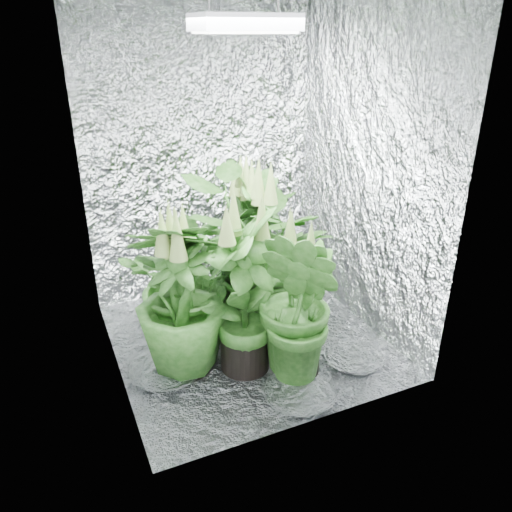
{
  "coord_description": "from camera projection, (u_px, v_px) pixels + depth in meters",
  "views": [
    {
      "loc": [
        -1.04,
        -2.46,
        1.8
      ],
      "look_at": [
        0.06,
        0.0,
        0.57
      ],
      "focal_mm": 35.0,
      "sensor_mm": 36.0,
      "label": 1
    }
  ],
  "objects": [
    {
      "name": "plant_f",
      "position": [
        244.0,
        293.0,
        2.72
      ],
      "size": [
        0.7,
        0.7,
        1.06
      ],
      "rotation": [
        0.0,
        0.0,
        4.18
      ],
      "color": "black",
      "rests_on": "ground"
    },
    {
      "name": "plant_a",
      "position": [
        190.0,
        281.0,
        2.96
      ],
      "size": [
        0.94,
        0.94,
        0.93
      ],
      "rotation": [
        0.0,
        0.0,
        6.01
      ],
      "color": "black",
      "rests_on": "ground"
    },
    {
      "name": "plant_e",
      "position": [
        263.0,
        253.0,
        3.11
      ],
      "size": [
        1.14,
        1.14,
        1.1
      ],
      "rotation": [
        0.0,
        0.0,
        3.46
      ],
      "color": "black",
      "rests_on": "ground"
    },
    {
      "name": "plant_c",
      "position": [
        253.0,
        234.0,
        3.65
      ],
      "size": [
        0.54,
        0.54,
        0.96
      ],
      "rotation": [
        0.0,
        0.0,
        1.73
      ],
      "color": "black",
      "rests_on": "ground"
    },
    {
      "name": "walls",
      "position": [
        246.0,
        188.0,
        2.76
      ],
      "size": [
        1.62,
        1.62,
        2.0
      ],
      "color": "silver",
      "rests_on": "ground"
    },
    {
      "name": "plant_b",
      "position": [
        255.0,
        239.0,
        3.41
      ],
      "size": [
        0.68,
        0.68,
        1.07
      ],
      "rotation": [
        0.0,
        0.0,
        1.16
      ],
      "color": "black",
      "rests_on": "ground"
    },
    {
      "name": "ground",
      "position": [
        247.0,
        339.0,
        3.18
      ],
      "size": [
        1.6,
        1.6,
        0.0
      ],
      "primitive_type": "plane",
      "color": "silver",
      "rests_on": "ground"
    },
    {
      "name": "circulation_fan",
      "position": [
        300.0,
        274.0,
        3.71
      ],
      "size": [
        0.18,
        0.27,
        0.33
      ],
      "rotation": [
        0.0,
        0.0,
        0.38
      ],
      "color": "black",
      "rests_on": "ground"
    },
    {
      "name": "grow_lamp",
      "position": [
        245.0,
        23.0,
        2.42
      ],
      "size": [
        0.5,
        0.3,
        0.22
      ],
      "color": "gray",
      "rests_on": "ceiling"
    },
    {
      "name": "plant_label",
      "position": [
        309.0,
        331.0,
        2.72
      ],
      "size": [
        0.05,
        0.02,
        0.08
      ],
      "primitive_type": "cube",
      "rotation": [
        -0.21,
        0.0,
        -0.04
      ],
      "color": "white",
      "rests_on": "plant_g"
    },
    {
      "name": "plant_g",
      "position": [
        300.0,
        306.0,
        2.66
      ],
      "size": [
        0.54,
        0.54,
        0.98
      ],
      "rotation": [
        0.0,
        0.0,
        4.83
      ],
      "color": "black",
      "rests_on": "ground"
    },
    {
      "name": "plant_d",
      "position": [
        180.0,
        299.0,
        2.73
      ],
      "size": [
        0.64,
        0.64,
        1.01
      ],
      "rotation": [
        0.0,
        0.0,
        2.83
      ],
      "color": "black",
      "rests_on": "ground"
    }
  ]
}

